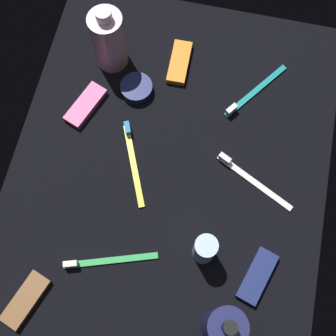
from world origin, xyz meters
The scene contains 13 objects.
ground_plane centered at (0.00, 0.00, -0.60)cm, with size 84.00×64.00×1.20cm, color black.
lotion_bottle centered at (-27.06, -15.28, 7.69)cm, with size 6.53×6.53×17.80cm.
bodywash_bottle centered at (23.36, 17.68, 7.37)cm, with size 7.04×7.04×16.43cm.
deodorant_stick centered at (-14.44, -10.02, 4.52)cm, with size 4.23×4.23×9.03cm, color silver.
toothbrush_teal centered at (21.24, -13.92, 0.61)cm, with size 15.23×11.60×2.10cm.
toothbrush_green centered at (-19.94, 7.92, 0.61)cm, with size 6.85×17.45×2.10cm.
toothbrush_yellow centered at (1.46, 7.61, 0.61)cm, with size 16.94×8.40×2.10cm.
toothbrush_white centered at (2.16, -16.41, 0.61)cm, with size 9.07×16.66×2.10cm.
snack_bar_pink centered at (10.81, 20.27, 0.75)cm, with size 10.40×4.00×1.50cm, color #E55999.
snack_bar_orange centered at (25.22, 2.91, 0.75)cm, with size 10.40×4.00×1.50cm, color orange.
snack_bar_brown centered at (-29.96, 20.37, 0.75)cm, with size 10.40×4.00×1.50cm, color brown.
snack_bar_navy centered at (-16.64, -20.73, 0.75)cm, with size 10.40×4.00×1.50cm, color navy.
cream_tin_left centered at (16.87, 10.58, 1.04)cm, with size 6.87×6.87×2.09cm, color navy.
Camera 1 is at (-28.55, -6.21, 88.76)cm, focal length 49.17 mm.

